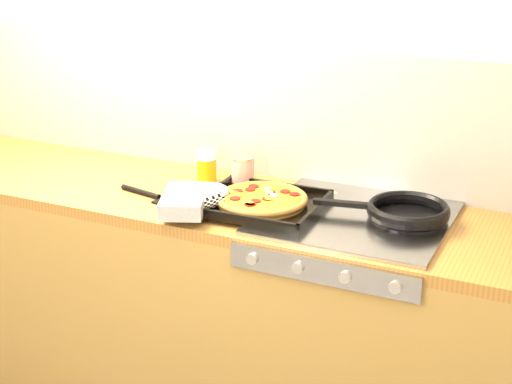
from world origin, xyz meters
The scene contains 9 objects.
room_shell centered at (0.00, 1.39, 1.15)m, with size 3.20×3.20×3.20m.
counter_run centered at (0.00, 1.10, 0.45)m, with size 3.20×0.62×0.90m.
stovetop centered at (0.45, 1.10, 0.91)m, with size 0.60×0.56×0.02m, color #9B9CA0.
pizza_on_tray centered at (0.08, 1.01, 0.94)m, with size 0.52×0.46×0.07m.
frying_pan centered at (0.61, 1.14, 0.94)m, with size 0.46×0.31×0.04m.
tomato_can centered at (-0.02, 1.22, 0.96)m, with size 0.09×0.09×0.12m.
juice_glass centered at (-0.16, 1.21, 0.96)m, with size 0.10×0.10×0.13m.
wooden_spoon centered at (0.21, 1.28, 0.91)m, with size 0.30×0.05×0.02m.
black_spatula centered at (-0.26, 0.99, 0.91)m, with size 0.29×0.11×0.02m.
Camera 1 is at (1.16, -1.19, 1.88)m, focal length 55.00 mm.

